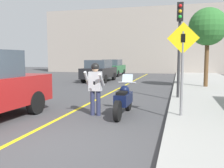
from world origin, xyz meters
TOP-DOWN VIEW (x-y plane):
  - ground_plane at (0.00, 0.00)m, footprint 80.00×80.00m
  - road_center_line at (-0.60, 6.00)m, footprint 0.12×36.00m
  - building_backdrop at (0.00, 26.00)m, footprint 28.00×1.20m
  - motorcycle at (1.21, 3.23)m, footprint 0.62×2.21m
  - person_biker at (0.33, 2.99)m, footprint 0.59×0.47m
  - crossing_sign at (2.99, 3.03)m, footprint 0.91×0.08m
  - traffic_light at (2.88, 6.50)m, footprint 0.26×0.30m
  - street_tree at (4.45, 11.18)m, footprint 2.18×2.18m
  - parked_car_black at (-3.14, 14.07)m, footprint 1.88×4.20m
  - parked_car_green at (-3.69, 20.25)m, footprint 1.88×4.20m

SIDE VIEW (x-z plane):
  - ground_plane at x=0.00m, z-range 0.00..0.00m
  - road_center_line at x=-0.60m, z-range 0.00..0.01m
  - motorcycle at x=1.21m, z-range -0.14..1.15m
  - parked_car_black at x=-3.14m, z-range 0.02..1.70m
  - parked_car_green at x=-3.69m, z-range 0.02..1.70m
  - person_biker at x=0.33m, z-range 0.19..1.88m
  - crossing_sign at x=2.99m, z-range 0.43..3.14m
  - traffic_light at x=2.88m, z-range 0.92..4.90m
  - street_tree at x=4.45m, z-range 1.32..5.91m
  - building_backdrop at x=0.00m, z-range 0.00..7.84m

